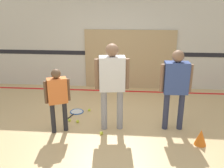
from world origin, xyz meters
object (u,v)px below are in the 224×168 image
Objects in this scene: tennis_ball_near_instructor at (101,133)px; tennis_ball_stray_left at (69,120)px; person_student_left at (57,94)px; training_cone at (201,137)px; person_instructor at (112,78)px; tennis_ball_stray_right at (78,121)px; racket_spare_on_floor at (76,112)px; tennis_ball_by_spare_racket at (89,110)px; person_student_right at (176,82)px.

tennis_ball_stray_left is (-0.76, 0.50, 0.00)m from tennis_ball_near_instructor.
person_student_left reaches higher than training_cone.
tennis_ball_stray_right is (-0.75, 0.17, -1.04)m from person_instructor.
racket_spare_on_floor is 8.65× the size of tennis_ball_stray_right.
racket_spare_on_floor is 8.65× the size of tennis_ball_by_spare_racket.
person_student_right is 24.55× the size of tennis_ball_stray_right.
tennis_ball_by_spare_racket is at bearing 120.36° from person_instructor.
person_instructor is 26.38× the size of tennis_ball_by_spare_racket.
tennis_ball_near_instructor is (0.84, -0.07, -0.77)m from person_student_left.
person_student_left is at bearing 9.56° from racket_spare_on_floor.
person_student_left is 1.14m from tennis_ball_near_instructor.
person_student_right is at bearing 126.83° from training_cone.
person_student_right is 2.84× the size of racket_spare_on_floor.
person_student_left is 0.88m from tennis_ball_stray_left.
tennis_ball_by_spare_racket is 1.00× the size of tennis_ball_stray_left.
tennis_ball_near_instructor is at bearing 54.42° from racket_spare_on_floor.
person_instructor reaches higher than person_student_left.
person_student_left reaches higher than tennis_ball_by_spare_racket.
training_cone is (2.59, -0.69, 0.12)m from tennis_ball_stray_left.
person_student_right is 2.38m from tennis_ball_stray_left.
tennis_ball_stray_left is 1.00× the size of tennis_ball_stray_right.
person_student_right reaches higher than tennis_ball_by_spare_racket.
training_cone reaches higher than tennis_ball_by_spare_racket.
tennis_ball_stray_right is (-0.15, -0.59, 0.00)m from tennis_ball_by_spare_racket.
person_instructor reaches higher than person_student_right.
racket_spare_on_floor is 2.79m from training_cone.
tennis_ball_near_instructor is 1.00× the size of tennis_ball_by_spare_racket.
tennis_ball_near_instructor is at bearing -29.33° from person_student_left.
person_student_left is (-1.03, -0.21, -0.28)m from person_instructor.
person_student_left is 19.58× the size of tennis_ball_by_spare_racket.
tennis_ball_near_instructor is 1.12m from tennis_ball_by_spare_racket.
training_cone is (2.54, -1.16, 0.14)m from racket_spare_on_floor.
tennis_ball_stray_right is (-0.57, 0.45, 0.00)m from tennis_ball_near_instructor.
tennis_ball_near_instructor is 0.22× the size of training_cone.
training_cone is (2.67, -0.26, -0.65)m from person_student_left.
tennis_ball_stray_left is at bearing 11.75° from racket_spare_on_floor.
person_student_left is at bearing -176.30° from person_instructor.
training_cone is at bearing -23.68° from person_instructor.
person_student_right reaches higher than person_student_left.
training_cone is at bearing 124.07° from person_student_right.
training_cone reaches higher than tennis_ball_stray_left.
tennis_ball_by_spare_racket is 0.64m from tennis_ball_stray_left.
tennis_ball_stray_left is at bearing 54.46° from person_student_left.
tennis_ball_stray_right is (-1.98, 0.08, -0.97)m from person_student_right.
tennis_ball_stray_left is (-0.94, 0.22, -1.04)m from person_instructor.
tennis_ball_near_instructor is (-1.41, -0.37, -0.97)m from person_student_right.
person_instructor is at bearing 164.03° from training_cone.
person_student_right is at bearing -3.35° from person_instructor.
person_student_right is 2.20m from tennis_ball_stray_right.
person_instructor is 1.43m from tennis_ball_stray_left.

